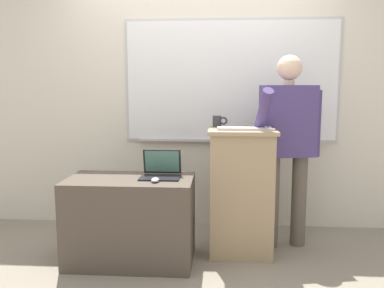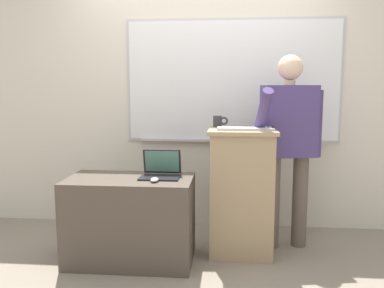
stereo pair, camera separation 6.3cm
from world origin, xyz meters
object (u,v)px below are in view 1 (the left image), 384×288
at_px(laptop, 161,169).
at_px(wireless_keyboard, 245,129).
at_px(lectern_podium, 241,191).
at_px(computer_mouse_by_keyboard, 271,128).
at_px(coffee_mug, 218,121).
at_px(computer_mouse_by_laptop, 155,180).
at_px(person_presenter, 287,138).
at_px(side_desk, 131,220).

distance_m(laptop, wireless_keyboard, 0.75).
bearing_deg(lectern_podium, computer_mouse_by_keyboard, -10.19).
xyz_separation_m(lectern_podium, coffee_mug, (-0.20, 0.17, 0.57)).
distance_m(computer_mouse_by_laptop, coffee_mug, 0.81).
distance_m(person_presenter, coffee_mug, 0.61).
bearing_deg(computer_mouse_by_keyboard, wireless_keyboard, -174.42).
bearing_deg(wireless_keyboard, computer_mouse_by_laptop, -155.95).
height_order(laptop, computer_mouse_by_keyboard, computer_mouse_by_keyboard).
distance_m(person_presenter, laptop, 1.11).
distance_m(lectern_podium, computer_mouse_by_laptop, 0.78).
distance_m(wireless_keyboard, computer_mouse_by_laptop, 0.83).
bearing_deg(wireless_keyboard, computer_mouse_by_keyboard, 5.58).
bearing_deg(wireless_keyboard, laptop, -170.29).
bearing_deg(side_desk, coffee_mug, 31.67).
relative_size(computer_mouse_by_keyboard, coffee_mug, 0.78).
bearing_deg(person_presenter, computer_mouse_by_laptop, -163.84).
xyz_separation_m(person_presenter, computer_mouse_by_keyboard, (-0.17, -0.21, 0.10)).
height_order(computer_mouse_by_laptop, computer_mouse_by_keyboard, computer_mouse_by_keyboard).
relative_size(side_desk, coffee_mug, 7.67).
xyz_separation_m(laptop, computer_mouse_by_laptop, (-0.02, -0.19, -0.05)).
bearing_deg(coffee_mug, wireless_keyboard, -46.24).
relative_size(person_presenter, computer_mouse_by_keyboard, 16.56).
bearing_deg(laptop, side_desk, -162.74).
height_order(wireless_keyboard, computer_mouse_by_laptop, wireless_keyboard).
relative_size(lectern_podium, coffee_mug, 8.14).
bearing_deg(lectern_podium, person_presenter, 22.72).
bearing_deg(wireless_keyboard, lectern_podium, 111.00).
relative_size(lectern_podium, side_desk, 1.06).
bearing_deg(coffee_mug, computer_mouse_by_laptop, -130.64).
bearing_deg(side_desk, computer_mouse_by_laptop, -28.13).
relative_size(laptop, wireless_keyboard, 0.69).
bearing_deg(computer_mouse_by_laptop, computer_mouse_by_keyboard, 20.14).
xyz_separation_m(computer_mouse_by_laptop, coffee_mug, (0.46, 0.54, 0.40)).
relative_size(person_presenter, wireless_keyboard, 3.67).
height_order(side_desk, coffee_mug, coffee_mug).
bearing_deg(laptop, coffee_mug, 37.99).
bearing_deg(person_presenter, lectern_podium, -167.81).
xyz_separation_m(laptop, computer_mouse_by_keyboard, (0.87, 0.13, 0.32)).
height_order(lectern_podium, coffee_mug, coffee_mug).
height_order(computer_mouse_by_laptop, coffee_mug, coffee_mug).
distance_m(laptop, computer_mouse_by_keyboard, 0.94).
bearing_deg(side_desk, computer_mouse_by_keyboard, 10.63).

